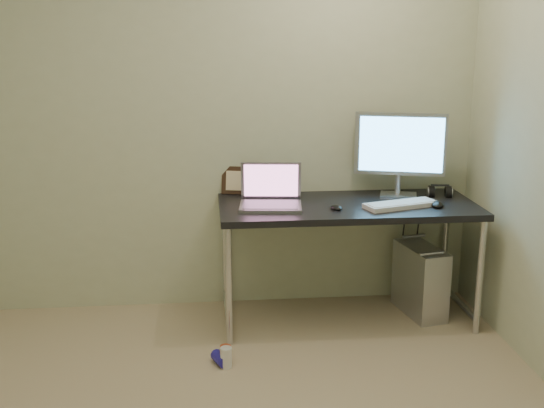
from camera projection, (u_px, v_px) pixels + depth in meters
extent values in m
cube|color=beige|center=(202.00, 117.00, 4.28)|extent=(3.50, 0.02, 2.50)
cube|color=black|center=(348.00, 207.00, 4.16)|extent=(1.57, 0.69, 0.04)
cylinder|color=silver|center=(229.00, 287.00, 3.89)|extent=(0.04, 0.04, 0.71)
cylinder|color=silver|center=(226.00, 253.00, 4.48)|extent=(0.04, 0.04, 0.71)
cylinder|color=silver|center=(480.00, 278.00, 4.03)|extent=(0.04, 0.04, 0.71)
cylinder|color=silver|center=(445.00, 246.00, 4.62)|extent=(0.04, 0.04, 0.71)
cylinder|color=silver|center=(228.00, 310.00, 4.25)|extent=(0.04, 0.61, 0.04)
cylinder|color=silver|center=(458.00, 301.00, 4.39)|extent=(0.04, 0.61, 0.04)
cube|color=silver|center=(420.00, 280.00, 4.36)|extent=(0.27, 0.46, 0.45)
cylinder|color=#AFB0B6|center=(431.00, 253.00, 4.13)|extent=(0.16, 0.05, 0.02)
cylinder|color=#AFB0B6|center=(414.00, 236.00, 4.47)|extent=(0.16, 0.05, 0.02)
cylinder|color=black|center=(402.00, 242.00, 4.57)|extent=(0.01, 0.16, 0.69)
cylinder|color=black|center=(416.00, 245.00, 4.56)|extent=(0.02, 0.11, 0.71)
cylinder|color=#B4411F|center=(226.00, 355.00, 3.72)|extent=(0.06, 0.06, 0.11)
cylinder|color=white|center=(226.00, 357.00, 3.69)|extent=(0.08, 0.08, 0.11)
cylinder|color=#231BA4|center=(220.00, 359.00, 3.73)|extent=(0.11, 0.14, 0.07)
cube|color=#AFB0B6|center=(271.00, 206.00, 4.05)|extent=(0.39, 0.30, 0.02)
cube|color=slate|center=(271.00, 204.00, 4.05)|extent=(0.35, 0.25, 0.00)
cube|color=#9798A0|center=(271.00, 180.00, 4.16)|extent=(0.37, 0.09, 0.24)
cube|color=#854B6C|center=(271.00, 181.00, 4.15)|extent=(0.33, 0.08, 0.20)
cube|color=#AFB0B6|center=(398.00, 195.00, 4.33)|extent=(0.26, 0.22, 0.02)
cylinder|color=#AFB0B6|center=(398.00, 184.00, 4.33)|extent=(0.04, 0.04, 0.12)
cube|color=#AFB0B6|center=(400.00, 144.00, 4.26)|extent=(0.55, 0.20, 0.39)
cube|color=#56B5FF|center=(401.00, 145.00, 4.24)|extent=(0.50, 0.15, 0.34)
cube|color=silver|center=(401.00, 205.00, 4.08)|extent=(0.47, 0.27, 0.03)
ellipsoid|color=black|center=(437.00, 203.00, 4.08)|extent=(0.11, 0.14, 0.04)
ellipsoid|color=black|center=(336.00, 206.00, 4.02)|extent=(0.08, 0.11, 0.03)
cylinder|color=black|center=(431.00, 193.00, 4.32)|extent=(0.05, 0.09, 0.09)
cylinder|color=black|center=(448.00, 192.00, 4.33)|extent=(0.05, 0.09, 0.09)
cube|color=black|center=(440.00, 185.00, 4.32)|extent=(0.12, 0.03, 0.01)
cube|color=black|center=(239.00, 180.00, 4.38)|extent=(0.23, 0.11, 0.18)
cylinder|color=silver|center=(287.00, 188.00, 4.37)|extent=(0.01, 0.01, 0.08)
cylinder|color=silver|center=(287.00, 181.00, 4.36)|extent=(0.04, 0.03, 0.04)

